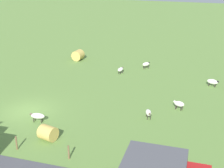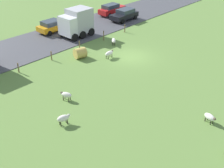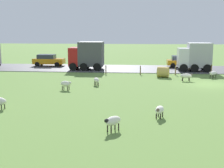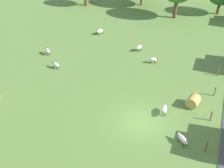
# 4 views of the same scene
# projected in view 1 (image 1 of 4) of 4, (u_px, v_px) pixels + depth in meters

# --- Properties ---
(ground_plane) EXTENTS (160.00, 160.00, 0.00)m
(ground_plane) POSITION_uv_depth(u_px,v_px,m) (28.00, 111.00, 28.30)
(ground_plane) COLOR olive
(sheep_0) EXTENTS (1.06, 0.98, 0.78)m
(sheep_0) POSITION_uv_depth(u_px,v_px,m) (146.00, 64.00, 38.86)
(sheep_0) COLOR silver
(sheep_0) RESTS_ON ground_plane
(sheep_1) EXTENTS (0.85, 1.28, 0.78)m
(sheep_1) POSITION_uv_depth(u_px,v_px,m) (213.00, 82.00, 33.44)
(sheep_1) COLOR silver
(sheep_1) RESTS_ON ground_plane
(sheep_2) EXTENTS (1.08, 0.75, 0.73)m
(sheep_2) POSITION_uv_depth(u_px,v_px,m) (149.00, 113.00, 26.77)
(sheep_2) COLOR silver
(sheep_2) RESTS_ON ground_plane
(sheep_4) EXTENTS (1.09, 0.69, 0.71)m
(sheep_4) POSITION_uv_depth(u_px,v_px,m) (121.00, 70.00, 37.19)
(sheep_4) COLOR white
(sheep_4) RESTS_ON ground_plane
(sheep_5) EXTENTS (0.72, 1.08, 0.78)m
(sheep_5) POSITION_uv_depth(u_px,v_px,m) (179.00, 104.00, 28.32)
(sheep_5) COLOR silver
(sheep_5) RESTS_ON ground_plane
(sheep_6) EXTENTS (0.59, 1.31, 0.77)m
(sheep_6) POSITION_uv_depth(u_px,v_px,m) (38.00, 116.00, 26.17)
(sheep_6) COLOR silver
(sheep_6) RESTS_ON ground_plane
(hay_bale_0) EXTENTS (1.38, 1.43, 1.13)m
(hay_bale_0) POSITION_uv_depth(u_px,v_px,m) (48.00, 133.00, 23.56)
(hay_bale_0) COLOR tan
(hay_bale_0) RESTS_ON ground_plane
(hay_bale_1) EXTENTS (1.42, 1.45, 1.32)m
(hay_bale_1) POSITION_uv_depth(u_px,v_px,m) (78.00, 55.00, 42.03)
(hay_bale_1) COLOR tan
(hay_bale_1) RESTS_ON ground_plane
(fence_post_2) EXTENTS (0.12, 0.12, 1.03)m
(fence_post_2) POSITION_uv_depth(u_px,v_px,m) (16.00, 143.00, 22.38)
(fence_post_2) COLOR brown
(fence_post_2) RESTS_ON ground_plane
(fence_post_3) EXTENTS (0.12, 0.12, 1.01)m
(fence_post_3) POSITION_uv_depth(u_px,v_px,m) (69.00, 152.00, 21.33)
(fence_post_3) COLOR brown
(fence_post_3) RESTS_ON ground_plane
(fence_post_4) EXTENTS (0.12, 0.12, 1.03)m
(fence_post_4) POSITION_uv_depth(u_px,v_px,m) (126.00, 162.00, 20.27)
(fence_post_4) COLOR brown
(fence_post_4) RESTS_ON ground_plane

